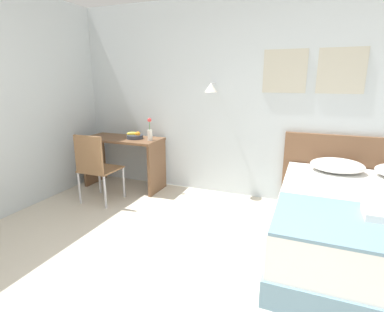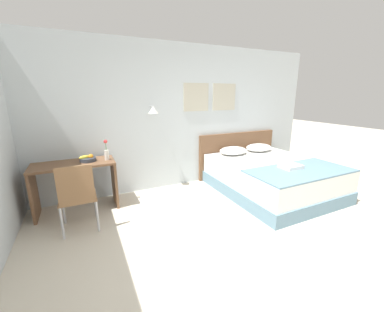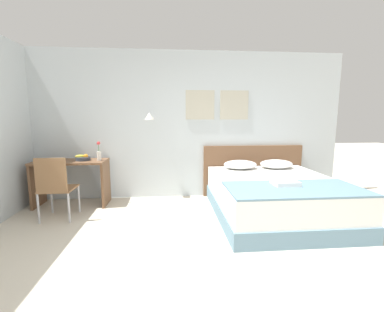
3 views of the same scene
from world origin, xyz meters
TOP-DOWN VIEW (x-y plane):
  - ground_plane at (0.00, 0.00)m, footprint 24.00×24.00m
  - wall_back at (0.01, 2.71)m, footprint 5.99×0.31m
  - bed at (1.36, 1.60)m, footprint 1.76×2.06m
  - headboard at (1.36, 2.65)m, footprint 1.88×0.06m
  - pillow_left at (1.03, 2.36)m, footprint 0.58×0.44m
  - pillow_right at (1.69, 2.36)m, footprint 0.58×0.44m
  - throw_blanket at (1.36, 1.00)m, footprint 1.71×0.82m
  - folded_towel_near_foot at (1.30, 1.14)m, footprint 0.31×0.27m
  - desk at (-1.86, 2.36)m, footprint 1.16×0.53m
  - desk_chair at (-1.84, 1.68)m, footprint 0.45×0.45m
  - fruit_bowl at (-1.66, 2.36)m, footprint 0.25×0.23m
  - flower_vase at (-1.38, 2.32)m, footprint 0.07×0.07m

SIDE VIEW (x-z plane):
  - ground_plane at x=0.00m, z-range 0.00..0.00m
  - bed at x=1.36m, z-range 0.00..0.57m
  - headboard at x=1.36m, z-range 0.00..0.95m
  - desk at x=-1.86m, z-range 0.15..0.91m
  - desk_chair at x=-1.84m, z-range 0.07..1.01m
  - throw_blanket at x=1.36m, z-range 0.57..0.60m
  - folded_towel_near_foot at x=1.30m, z-range 0.60..0.66m
  - pillow_left at x=1.03m, z-range 0.57..0.73m
  - pillow_right at x=1.69m, z-range 0.57..0.73m
  - fruit_bowl at x=-1.66m, z-range 0.75..0.86m
  - flower_vase at x=-1.38m, z-range 0.72..1.04m
  - wall_back at x=0.01m, z-range 0.00..2.65m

